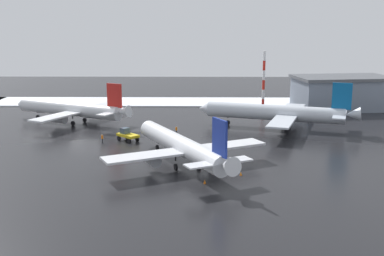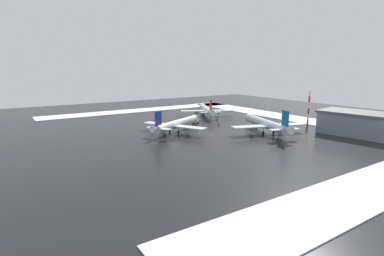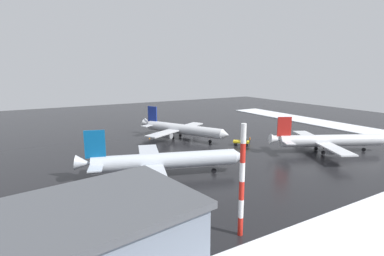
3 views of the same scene
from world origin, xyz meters
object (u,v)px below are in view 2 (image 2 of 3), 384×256
Objects in this scene: traffic_cone_near_nose at (177,137)px; airplane_foreground_jet at (266,124)px; airplane_parked_starboard at (177,124)px; cargo_hangar at (356,123)px; ground_crew_beside_wing at (187,120)px; traffic_cone_mid_line at (184,127)px; pushback_tug at (196,121)px; airplane_parked_portside at (206,110)px; antenna_mast at (309,108)px; traffic_cone_wingtip_side at (160,136)px; ground_crew_near_tug at (218,123)px.

airplane_foreground_jet is at bearing -108.05° from traffic_cone_near_nose.
cargo_hangar is at bearing -64.75° from airplane_parked_starboard.
traffic_cone_near_nose is (-24.84, 19.93, -0.70)m from ground_crew_beside_wing.
airplane_foreground_jet is 33.01m from cargo_hangar.
airplane_parked_starboard is 55.10× the size of traffic_cone_mid_line.
pushback_tug reaches higher than traffic_cone_near_nose.
ground_crew_beside_wing is (35.79, 13.68, -2.50)m from airplane_foreground_jet.
cargo_hangar is at bearing -137.31° from airplane_parked_portside.
airplane_foreground_jet is 38.40m from ground_crew_beside_wing.
airplane_parked_starboard is at bearing 154.38° from airplane_parked_portside.
airplane_parked_portside is at bearing 23.66° from antenna_mast.
airplane_parked_portside is 33.55m from traffic_cone_mid_line.
traffic_cone_near_nose and traffic_cone_wingtip_side have the same top height.
ground_crew_near_tug is at bearing -178.55° from airplane_parked_portside.
traffic_cone_wingtip_side is at bearing 163.75° from pushback_tug.
airplane_foreground_jet is at bearing -115.51° from pushback_tug.
ground_crew_beside_wing is 1.00× the size of ground_crew_near_tug.
airplane_parked_starboard reaches higher than traffic_cone_mid_line.
ground_crew_beside_wing is at bearing 145.61° from airplane_parked_portside.
cargo_hangar is at bearing -111.57° from airplane_foreground_jet.
ground_crew_near_tug is 15.84m from traffic_cone_mid_line.
cargo_hangar is at bearing -120.93° from traffic_cone_wingtip_side.
ground_crew_near_tug is (21.91, 6.06, -2.50)m from airplane_foreground_jet.
airplane_foreground_jet is at bearing -62.44° from airplane_parked_starboard.
traffic_cone_wingtip_side is at bearing -53.73° from ground_crew_beside_wing.
airplane_foreground_jet is at bearing -154.16° from ground_crew_near_tug.
airplane_parked_portside is 21.86m from ground_crew_beside_wing.
traffic_cone_near_nose is (32.12, 58.92, -4.17)m from cargo_hangar.
traffic_cone_wingtip_side is (5.49, 3.85, 0.00)m from traffic_cone_near_nose.
ground_crew_near_tug reaches higher than traffic_cone_near_nose.
ground_crew_beside_wing is at bearing -38.40° from traffic_cone_mid_line.
antenna_mast is (-35.93, -39.35, 6.75)m from ground_crew_beside_wing.
pushback_tug is (11.26, -16.51, -1.93)m from airplane_parked_starboard.
ground_crew_near_tug is (1.91, -22.33, -2.24)m from airplane_parked_starboard.
traffic_cone_mid_line is at bearing 84.72° from ground_crew_near_tug.
airplane_parked_starboard is 17.72× the size of ground_crew_beside_wing.
antenna_mast is (-31.39, -37.54, 6.43)m from pushback_tug.
ground_crew_near_tug is at bearing 33.81° from airplane_foreground_jet.
ground_crew_near_tug is 53.40m from cargo_hangar.
pushback_tug reaches higher than traffic_cone_mid_line.
airplane_foreground_jet reaches higher than airplane_parked_starboard.
antenna_mast is 65.69m from traffic_cone_wingtip_side.
ground_crew_beside_wing is 15.84m from ground_crew_near_tug.
airplane_parked_portside is 1.15× the size of cargo_hangar.
ground_crew_beside_wing reaches higher than traffic_cone_near_nose.
pushback_tug is at bearing 18.84° from ground_crew_beside_wing.
traffic_cone_near_nose is at bearing 141.05° from traffic_cone_mid_line.
ground_crew_near_tug is 0.11× the size of antenna_mast.
cargo_hangar is at bearing -133.57° from ground_crew_near_tug.
airplane_parked_starboard is 34.73m from airplane_foreground_jet.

